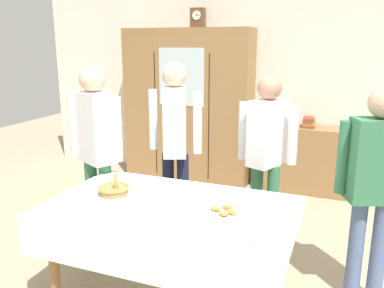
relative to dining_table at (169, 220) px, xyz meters
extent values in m
plane|color=tan|center=(0.00, 0.24, -0.64)|extent=(12.00, 12.00, 0.00)
cube|color=silver|center=(0.00, 2.89, 0.71)|extent=(6.40, 0.10, 2.70)
cylinder|color=olive|center=(-0.73, -0.35, -0.29)|extent=(0.07, 0.07, 0.70)
cylinder|color=olive|center=(-0.73, 0.42, -0.29)|extent=(0.07, 0.07, 0.70)
cylinder|color=olive|center=(0.73, 0.42, -0.29)|extent=(0.07, 0.07, 0.70)
cube|color=silver|center=(0.00, 0.04, 0.08)|extent=(1.73, 1.06, 0.03)
cube|color=silver|center=(0.00, -0.49, -0.06)|extent=(1.73, 0.01, 0.24)
cube|color=olive|center=(-0.90, 2.59, 0.37)|extent=(1.69, 0.45, 2.01)
cube|color=silver|center=(-0.90, 2.36, 0.77)|extent=(0.61, 0.01, 0.72)
cube|color=black|center=(-1.27, 2.36, 0.27)|extent=(0.01, 0.01, 1.61)
cube|color=black|center=(-0.53, 2.36, 0.27)|extent=(0.01, 0.01, 1.61)
cube|color=brown|center=(-0.76, 2.59, 1.49)|extent=(0.18, 0.10, 0.24)
cylinder|color=white|center=(-0.76, 2.54, 1.52)|extent=(0.11, 0.01, 0.11)
cube|color=black|center=(-0.76, 2.53, 1.54)|extent=(0.00, 0.00, 0.04)
cube|color=black|center=(-0.74, 2.53, 1.52)|extent=(0.05, 0.00, 0.00)
cube|color=olive|center=(0.66, 2.64, -0.22)|extent=(1.13, 0.35, 0.83)
cube|color=#99332D|center=(0.66, 2.64, 0.21)|extent=(0.15, 0.20, 0.03)
cube|color=#B29333|center=(0.66, 2.64, 0.24)|extent=(0.17, 0.18, 0.04)
cube|color=#B29333|center=(0.66, 2.64, 0.27)|extent=(0.16, 0.18, 0.03)
cube|color=#99332D|center=(0.66, 2.64, 0.30)|extent=(0.15, 0.23, 0.02)
cylinder|color=white|center=(0.71, -0.33, 0.10)|extent=(0.13, 0.13, 0.01)
cylinder|color=white|center=(0.71, -0.33, 0.13)|extent=(0.08, 0.08, 0.05)
torus|color=white|center=(0.75, -0.33, 0.13)|extent=(0.04, 0.01, 0.04)
cylinder|color=#47230F|center=(0.71, -0.33, 0.15)|extent=(0.06, 0.06, 0.01)
cylinder|color=white|center=(0.48, 0.32, 0.10)|extent=(0.13, 0.13, 0.01)
cylinder|color=white|center=(0.48, 0.32, 0.13)|extent=(0.08, 0.08, 0.05)
torus|color=white|center=(0.52, 0.32, 0.13)|extent=(0.04, 0.01, 0.04)
cylinder|color=#47230F|center=(0.48, 0.32, 0.15)|extent=(0.06, 0.06, 0.01)
cylinder|color=white|center=(-0.38, -0.27, 0.10)|extent=(0.13, 0.13, 0.01)
cylinder|color=white|center=(-0.38, -0.27, 0.13)|extent=(0.08, 0.08, 0.05)
torus|color=white|center=(-0.34, -0.27, 0.13)|extent=(0.04, 0.01, 0.04)
cylinder|color=white|center=(-0.04, 0.13, 0.10)|extent=(0.13, 0.13, 0.01)
cylinder|color=white|center=(-0.04, 0.13, 0.13)|extent=(0.08, 0.08, 0.05)
torus|color=white|center=(0.00, 0.13, 0.13)|extent=(0.04, 0.01, 0.04)
cylinder|color=white|center=(-0.71, 0.06, 0.10)|extent=(0.13, 0.13, 0.01)
cylinder|color=white|center=(-0.71, 0.06, 0.13)|extent=(0.08, 0.08, 0.05)
torus|color=white|center=(-0.67, 0.06, 0.13)|extent=(0.04, 0.01, 0.04)
cylinder|color=#9E7542|center=(-0.49, 0.08, 0.12)|extent=(0.22, 0.22, 0.05)
torus|color=#9E7542|center=(-0.49, 0.08, 0.14)|extent=(0.24, 0.24, 0.02)
cylinder|color=tan|center=(-0.47, 0.07, 0.19)|extent=(0.02, 0.03, 0.12)
cylinder|color=tan|center=(-0.46, 0.08, 0.19)|extent=(0.04, 0.03, 0.12)
cylinder|color=tan|center=(-0.47, 0.10, 0.19)|extent=(0.02, 0.04, 0.12)
cylinder|color=white|center=(0.38, 0.04, 0.10)|extent=(0.28, 0.28, 0.01)
ellipsoid|color=#BC7F3D|center=(0.44, 0.03, 0.12)|extent=(0.07, 0.05, 0.04)
ellipsoid|color=#BC7F3D|center=(0.39, 0.10, 0.12)|extent=(0.07, 0.05, 0.04)
ellipsoid|color=#BC7F3D|center=(0.32, 0.04, 0.12)|extent=(0.07, 0.05, 0.04)
ellipsoid|color=#BC7F3D|center=(0.40, -0.02, 0.12)|extent=(0.07, 0.05, 0.04)
cube|color=silver|center=(-0.52, 0.33, 0.09)|extent=(0.10, 0.01, 0.00)
ellipsoid|color=silver|center=(-0.47, 0.33, 0.10)|extent=(0.03, 0.02, 0.01)
cube|color=silver|center=(-0.65, -0.14, 0.09)|extent=(0.10, 0.01, 0.00)
ellipsoid|color=silver|center=(-0.60, -0.14, 0.10)|extent=(0.03, 0.02, 0.01)
cube|color=silver|center=(0.14, -0.26, 0.09)|extent=(0.10, 0.01, 0.00)
ellipsoid|color=silver|center=(0.20, -0.26, 0.10)|extent=(0.03, 0.02, 0.01)
cylinder|color=#33704C|center=(-1.00, 0.52, -0.23)|extent=(0.11, 0.11, 0.81)
cylinder|color=#33704C|center=(-0.85, 0.52, -0.23)|extent=(0.11, 0.11, 0.81)
cube|color=silver|center=(-0.93, 0.52, 0.48)|extent=(0.41, 0.34, 0.61)
sphere|color=#DBB293|center=(-0.93, 0.52, 0.90)|extent=(0.22, 0.22, 0.22)
cylinder|color=silver|center=(-1.15, 0.52, 0.48)|extent=(0.08, 0.08, 0.55)
cylinder|color=silver|center=(-0.71, 0.52, 0.48)|extent=(0.08, 0.08, 0.55)
cylinder|color=#33704C|center=(0.38, 1.10, -0.25)|extent=(0.11, 0.11, 0.77)
cylinder|color=#33704C|center=(0.53, 1.10, -0.25)|extent=(0.11, 0.11, 0.77)
cube|color=silver|center=(0.45, 1.10, 0.43)|extent=(0.32, 0.41, 0.58)
sphere|color=tan|center=(0.45, 1.10, 0.82)|extent=(0.21, 0.21, 0.21)
cylinder|color=silver|center=(0.23, 1.10, 0.43)|extent=(0.08, 0.08, 0.52)
cylinder|color=silver|center=(0.67, 1.10, 0.43)|extent=(0.08, 0.08, 0.52)
cylinder|color=#191E38|center=(-0.44, 0.95, -0.22)|extent=(0.11, 0.11, 0.83)
cylinder|color=#191E38|center=(-0.29, 0.95, -0.22)|extent=(0.11, 0.11, 0.83)
cube|color=silver|center=(-0.37, 0.95, 0.50)|extent=(0.32, 0.41, 0.62)
sphere|color=#DBB293|center=(-0.37, 0.95, 0.92)|extent=(0.22, 0.22, 0.22)
cylinder|color=silver|center=(-0.59, 0.95, 0.50)|extent=(0.08, 0.08, 0.56)
cylinder|color=silver|center=(-0.15, 0.95, 0.50)|extent=(0.08, 0.08, 0.56)
cylinder|color=slate|center=(1.23, 0.53, -0.25)|extent=(0.11, 0.11, 0.77)
cylinder|color=slate|center=(1.38, 0.53, -0.25)|extent=(0.11, 0.11, 0.77)
cube|color=#33704C|center=(1.30, 0.53, 0.42)|extent=(0.41, 0.32, 0.58)
cylinder|color=#33704C|center=(1.08, 0.53, 0.42)|extent=(0.08, 0.08, 0.52)
camera|label=1|loc=(1.08, -2.33, 1.20)|focal=37.53mm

